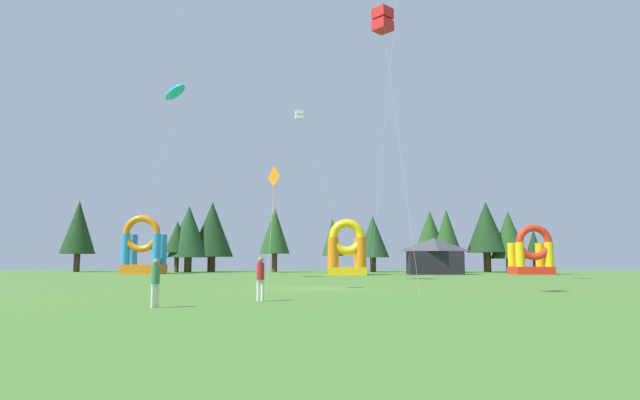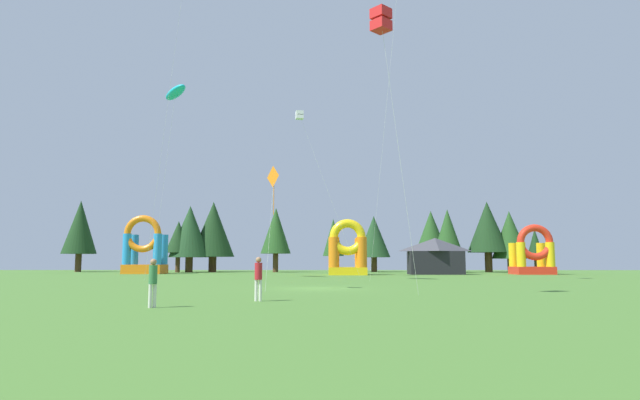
{
  "view_description": "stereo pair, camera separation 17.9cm",
  "coord_description": "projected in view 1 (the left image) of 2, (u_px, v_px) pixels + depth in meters",
  "views": [
    {
      "loc": [
        0.41,
        -32.35,
        1.66
      ],
      "look_at": [
        0.0,
        10.23,
        6.37
      ],
      "focal_mm": 30.57,
      "sensor_mm": 36.0,
      "label": 1
    },
    {
      "loc": [
        0.59,
        -32.34,
        1.66
      ],
      "look_at": [
        0.0,
        10.23,
        6.37
      ],
      "focal_mm": 30.57,
      "sensor_mm": 36.0,
      "label": 2
    }
  ],
  "objects": [
    {
      "name": "tree_row_7",
      "position": [
        430.0,
        233.0,
        77.37
      ],
      "size": [
        4.72,
        4.72,
        8.66
      ],
      "color": "#4C331E",
      "rests_on": "ground_plane"
    },
    {
      "name": "tree_row_8",
      "position": [
        447.0,
        233.0,
        74.13
      ],
      "size": [
        4.14,
        4.14,
        8.61
      ],
      "color": "#4C331E",
      "rests_on": "ground_plane"
    },
    {
      "name": "tree_row_5",
      "position": [
        332.0,
        238.0,
        75.24
      ],
      "size": [
        2.9,
        2.9,
        7.37
      ],
      "color": "#4C331E",
      "rests_on": "ground_plane"
    },
    {
      "name": "festival_tent",
      "position": [
        434.0,
        256.0,
        63.72
      ],
      "size": [
        6.19,
        3.37,
        4.25
      ],
      "color": "black",
      "rests_on": "ground_plane"
    },
    {
      "name": "inflatable_orange_dome",
      "position": [
        347.0,
        254.0,
        61.54
      ],
      "size": [
        4.28,
        4.36,
        6.22
      ],
      "color": "yellow",
      "rests_on": "ground_plane"
    },
    {
      "name": "kite_red_box",
      "position": [
        383.0,
        20.0,
        25.65
      ],
      "size": [
        2.34,
        2.27,
        13.47
      ],
      "color": "red",
      "rests_on": "ground_plane"
    },
    {
      "name": "tree_row_1",
      "position": [
        177.0,
        237.0,
        74.28
      ],
      "size": [
        3.44,
        3.44,
        6.98
      ],
      "color": "#4C331E",
      "rests_on": "ground_plane"
    },
    {
      "name": "inflatable_blue_arch",
      "position": [
        143.0,
        252.0,
        66.45
      ],
      "size": [
        4.73,
        3.59,
        7.11
      ],
      "color": "orange",
      "rests_on": "ground_plane"
    },
    {
      "name": "tree_row_0",
      "position": [
        78.0,
        227.0,
        77.96
      ],
      "size": [
        4.8,
        4.8,
        10.22
      ],
      "color": "#4C331E",
      "rests_on": "ground_plane"
    },
    {
      "name": "kite_cyan_parafoil",
      "position": [
        175.0,
        92.0,
        50.87
      ],
      "size": [
        4.47,
        5.38,
        17.97
      ],
      "color": "#19B7CC",
      "rests_on": "ground_plane"
    },
    {
      "name": "tree_row_11",
      "position": [
        534.0,
        244.0,
        75.03
      ],
      "size": [
        2.31,
        2.31,
        5.95
      ],
      "color": "#4C331E",
      "rests_on": "ground_plane"
    },
    {
      "name": "inflatable_yellow_castle",
      "position": [
        532.0,
        256.0,
        63.65
      ],
      "size": [
        4.38,
        3.71,
        5.8
      ],
      "color": "red",
      "rests_on": "ground_plane"
    },
    {
      "name": "tree_row_3",
      "position": [
        212.0,
        229.0,
        77.05
      ],
      "size": [
        6.05,
        6.05,
        9.92
      ],
      "color": "#4C331E",
      "rests_on": "ground_plane"
    },
    {
      "name": "person_left_edge",
      "position": [
        260.0,
        275.0,
        22.14
      ],
      "size": [
        0.33,
        0.33,
        1.79
      ],
      "rotation": [
        0.0,
        0.0,
        3.07
      ],
      "color": "silver",
      "rests_on": "ground_plane"
    },
    {
      "name": "tree_row_10",
      "position": [
        508.0,
        235.0,
        75.98
      ],
      "size": [
        5.03,
        5.03,
        8.49
      ],
      "color": "#4C331E",
      "rests_on": "ground_plane"
    },
    {
      "name": "ground_plane",
      "position": [
        318.0,
        288.0,
        31.97
      ],
      "size": [
        120.0,
        120.0,
        0.0
      ],
      "primitive_type": "plane",
      "color": "#47752D"
    },
    {
      "name": "person_far_side",
      "position": [
        156.0,
        279.0,
        19.08
      ],
      "size": [
        0.41,
        0.41,
        1.71
      ],
      "rotation": [
        0.0,
        0.0,
        0.74
      ],
      "color": "silver",
      "rests_on": "ground_plane"
    },
    {
      "name": "kite_orange_diamond",
      "position": [
        276.0,
        179.0,
        31.45
      ],
      "size": [
        0.66,
        2.27,
        6.84
      ],
      "color": "orange",
      "rests_on": "ground_plane"
    },
    {
      "name": "tree_row_6",
      "position": [
        373.0,
        237.0,
        77.57
      ],
      "size": [
        4.64,
        4.64,
        7.96
      ],
      "color": "#4C331E",
      "rests_on": "ground_plane"
    },
    {
      "name": "kite_white_box",
      "position": [
        299.0,
        116.0,
        54.45
      ],
      "size": [
        6.41,
        1.58,
        16.51
      ],
      "color": "white",
      "rests_on": "ground_plane"
    },
    {
      "name": "tree_row_9",
      "position": [
        486.0,
        227.0,
        76.35
      ],
      "size": [
        5.66,
        5.66,
        9.88
      ],
      "color": "#4C331E",
      "rests_on": "ground_plane"
    },
    {
      "name": "tree_row_4",
      "position": [
        275.0,
        231.0,
        76.09
      ],
      "size": [
        4.2,
        4.2,
        8.97
      ],
      "color": "#4C331E",
      "rests_on": "ground_plane"
    },
    {
      "name": "tree_row_2",
      "position": [
        189.0,
        232.0,
        75.19
      ],
      "size": [
        5.61,
        5.61,
        9.19
      ],
      "color": "#4C331E",
      "rests_on": "ground_plane"
    }
  ]
}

